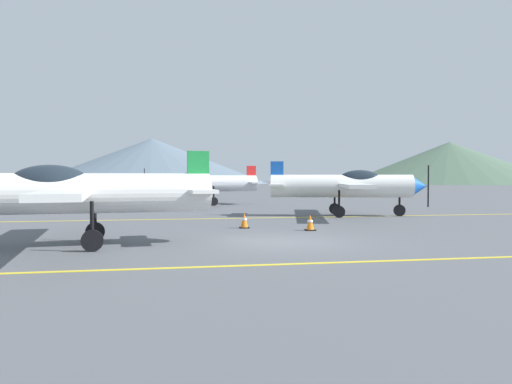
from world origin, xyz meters
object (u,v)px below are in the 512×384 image
Objects in this scene: airplane_mid at (347,185)px; traffic_cone_front at (244,221)px; airplane_far at (203,183)px; airplane_near at (74,192)px; traffic_cone_side at (310,223)px.

airplane_mid reaches higher than traffic_cone_front.
airplane_near is at bearing -104.47° from airplane_far.
traffic_cone_front is 1.00× the size of traffic_cone_side.
airplane_far is at bearing 119.62° from airplane_mid.
airplane_near is 8.35m from traffic_cone_side.
airplane_near is 1.01× the size of airplane_mid.
traffic_cone_side is (7.75, 2.86, -1.25)m from airplane_near.
airplane_mid is 15.42× the size of traffic_cone_front.
airplane_far is 15.53× the size of traffic_cone_side.
airplane_mid is at bearing -60.38° from airplane_far.
traffic_cone_side is at bearing 20.25° from airplane_near.
airplane_mid is at bearing 58.71° from traffic_cone_side.
airplane_far reaches higher than traffic_cone_front.
airplane_far is 15.53× the size of traffic_cone_front.
airplane_mid is 15.42× the size of traffic_cone_side.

